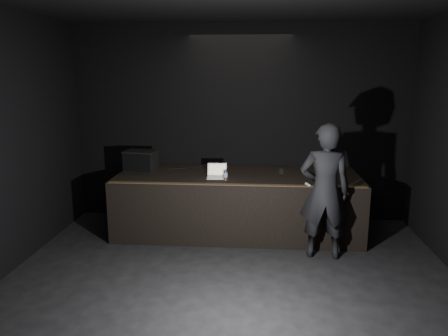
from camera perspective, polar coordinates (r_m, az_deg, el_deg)
ground at (r=5.11m, az=0.17°, el=-19.01°), size 7.00×7.00×0.00m
room_walls at (r=4.41m, az=0.19°, el=4.06°), size 6.10×7.10×3.52m
stage_riser at (r=7.41m, az=1.77°, el=-4.58°), size 4.00×1.50×1.00m
riser_lip at (r=6.59m, az=1.50°, el=-2.17°), size 3.92×0.10×0.01m
stage_monitor at (r=7.61m, az=-10.83°, el=0.92°), size 0.57×0.45×0.35m
cable at (r=7.75m, az=-4.49°, el=0.03°), size 0.75×0.35×0.02m
laptop at (r=7.05m, az=-0.93°, el=-0.77°), size 0.33×0.29×0.21m
beer_can at (r=6.85m, az=0.20°, el=-0.94°), size 0.07×0.07×0.16m
plastic_cup at (r=7.26m, az=7.51°, el=-0.52°), size 0.08×0.08×0.11m
wii_remote at (r=6.67m, az=10.87°, el=-2.13°), size 0.07×0.15×0.03m
person at (r=6.42m, az=13.02°, el=-3.01°), size 0.75×0.52×1.98m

